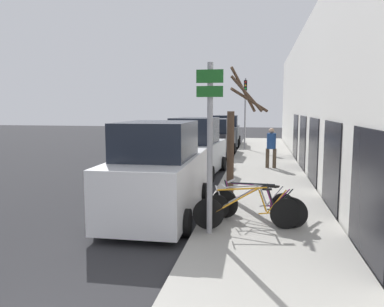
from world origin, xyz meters
TOP-DOWN VIEW (x-y plane):
  - ground_plane at (0.00, 11.20)m, footprint 80.00×80.00m
  - sidewalk_curb at (2.60, 14.00)m, footprint 3.20×32.00m
  - building_facade at (4.35, 13.94)m, footprint 0.23×32.00m
  - signpost at (1.36, 4.35)m, footprint 0.55×0.14m
  - bicycle_0 at (2.13, 4.74)m, footprint 2.34×0.58m
  - bicycle_1 at (2.34, 5.27)m, footprint 2.20×0.80m
  - bicycle_2 at (2.17, 5.51)m, footprint 2.13×0.74m
  - bicycle_3 at (2.31, 5.73)m, footprint 2.11×0.80m
  - parked_car_0 at (-0.16, 5.84)m, footprint 2.17×4.62m
  - parked_car_1 at (-0.22, 11.84)m, footprint 2.22×4.56m
  - parked_car_2 at (-0.13, 17.92)m, footprint 2.16×4.60m
  - parked_car_3 at (-0.11, 23.96)m, footprint 2.22×4.75m
  - pedestrian_near at (2.87, 13.43)m, footprint 0.46×0.39m
  - street_tree at (1.64, 7.46)m, footprint 1.16×0.84m
  - traffic_light at (1.41, 20.97)m, footprint 0.20×0.30m

SIDE VIEW (x-z plane):
  - ground_plane at x=0.00m, z-range 0.00..0.00m
  - sidewalk_curb at x=2.60m, z-range 0.00..0.15m
  - bicycle_3 at x=2.31m, z-range 0.10..0.93m
  - bicycle_2 at x=2.17m, z-range 0.09..0.94m
  - bicycle_0 at x=2.13m, z-range 0.08..1.02m
  - bicycle_1 at x=2.34m, z-range 0.08..1.02m
  - parked_car_2 at x=-0.13m, z-range -0.09..2.09m
  - parked_car_3 at x=-0.11m, z-range -0.09..2.17m
  - parked_car_1 at x=-0.22m, z-range -0.13..2.26m
  - parked_car_0 at x=-0.16m, z-range -0.12..2.33m
  - pedestrian_near at x=2.87m, z-range 0.29..2.05m
  - street_tree at x=1.64m, z-range -0.11..3.69m
  - signpost at x=1.36m, z-range 0.28..3.83m
  - traffic_light at x=1.41m, z-range 0.78..5.28m
  - building_facade at x=4.35m, z-range -0.04..6.46m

